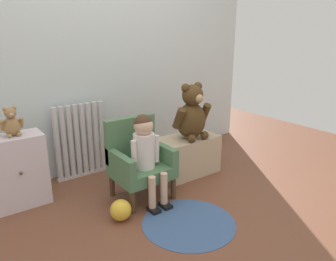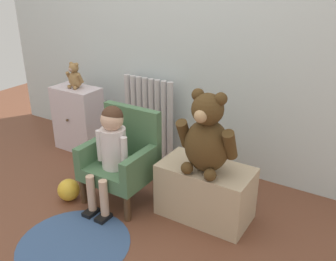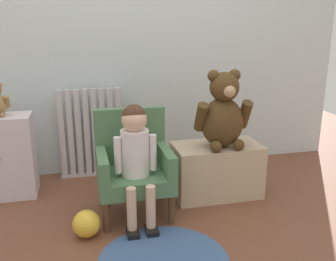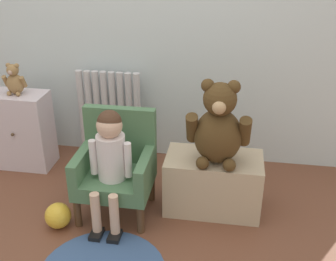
{
  "view_description": "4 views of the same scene",
  "coord_description": "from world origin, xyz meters",
  "px_view_note": "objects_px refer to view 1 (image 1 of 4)",
  "views": [
    {
      "loc": [
        -1.26,
        -1.73,
        1.35
      ],
      "look_at": [
        0.34,
        0.45,
        0.5
      ],
      "focal_mm": 35.0,
      "sensor_mm": 36.0,
      "label": 1
    },
    {
      "loc": [
        1.51,
        -1.38,
        1.52
      ],
      "look_at": [
        0.37,
        0.45,
        0.59
      ],
      "focal_mm": 40.0,
      "sensor_mm": 36.0,
      "label": 2
    },
    {
      "loc": [
        -0.28,
        -1.76,
        1.17
      ],
      "look_at": [
        0.25,
        0.46,
        0.51
      ],
      "focal_mm": 40.0,
      "sensor_mm": 36.0,
      "label": 3
    },
    {
      "loc": [
        0.69,
        -1.74,
        1.65
      ],
      "look_at": [
        0.34,
        0.42,
        0.58
      ],
      "focal_mm": 45.0,
      "sensor_mm": 36.0,
      "label": 4
    }
  ],
  "objects_px": {
    "radiator": "(81,141)",
    "large_teddy_bear": "(192,115)",
    "small_dresser": "(17,171)",
    "low_bench": "(187,155)",
    "child_figure": "(146,146)",
    "floor_rug": "(189,223)",
    "toy_ball": "(121,210)",
    "child_armchair": "(139,160)",
    "small_teddy_bear": "(12,123)"
  },
  "relations": [
    {
      "from": "large_teddy_bear",
      "to": "toy_ball",
      "type": "bearing_deg",
      "value": -161.84
    },
    {
      "from": "floor_rug",
      "to": "toy_ball",
      "type": "xyz_separation_m",
      "value": [
        -0.37,
        0.33,
        0.08
      ]
    },
    {
      "from": "child_figure",
      "to": "toy_ball",
      "type": "height_order",
      "value": "child_figure"
    },
    {
      "from": "child_figure",
      "to": "floor_rug",
      "type": "height_order",
      "value": "child_figure"
    },
    {
      "from": "small_dresser",
      "to": "child_figure",
      "type": "height_order",
      "value": "child_figure"
    },
    {
      "from": "low_bench",
      "to": "floor_rug",
      "type": "height_order",
      "value": "low_bench"
    },
    {
      "from": "radiator",
      "to": "toy_ball",
      "type": "distance_m",
      "value": 0.94
    },
    {
      "from": "radiator",
      "to": "large_teddy_bear",
      "type": "height_order",
      "value": "large_teddy_bear"
    },
    {
      "from": "low_bench",
      "to": "small_teddy_bear",
      "type": "bearing_deg",
      "value": 167.2
    },
    {
      "from": "small_dresser",
      "to": "toy_ball",
      "type": "relative_size",
      "value": 3.66
    },
    {
      "from": "low_bench",
      "to": "floor_rug",
      "type": "bearing_deg",
      "value": -128.26
    },
    {
      "from": "large_teddy_bear",
      "to": "small_dresser",
      "type": "bearing_deg",
      "value": 165.74
    },
    {
      "from": "child_figure",
      "to": "toy_ball",
      "type": "bearing_deg",
      "value": -156.77
    },
    {
      "from": "radiator",
      "to": "low_bench",
      "type": "height_order",
      "value": "radiator"
    },
    {
      "from": "child_figure",
      "to": "low_bench",
      "type": "relative_size",
      "value": 1.2
    },
    {
      "from": "small_teddy_bear",
      "to": "low_bench",
      "type": "bearing_deg",
      "value": -12.8
    },
    {
      "from": "toy_ball",
      "to": "large_teddy_bear",
      "type": "bearing_deg",
      "value": 18.16
    },
    {
      "from": "floor_rug",
      "to": "large_teddy_bear",
      "type": "bearing_deg",
      "value": 49.14
    },
    {
      "from": "radiator",
      "to": "toy_ball",
      "type": "relative_size",
      "value": 4.42
    },
    {
      "from": "small_teddy_bear",
      "to": "large_teddy_bear",
      "type": "bearing_deg",
      "value": -14.27
    },
    {
      "from": "radiator",
      "to": "small_dresser",
      "type": "distance_m",
      "value": 0.65
    },
    {
      "from": "child_figure",
      "to": "small_dresser",
      "type": "bearing_deg",
      "value": 147.42
    },
    {
      "from": "low_bench",
      "to": "child_armchair",
      "type": "bearing_deg",
      "value": -170.34
    },
    {
      "from": "small_dresser",
      "to": "child_armchair",
      "type": "distance_m",
      "value": 0.94
    },
    {
      "from": "radiator",
      "to": "low_bench",
      "type": "distance_m",
      "value": 1.01
    },
    {
      "from": "child_figure",
      "to": "small_teddy_bear",
      "type": "bearing_deg",
      "value": 147.25
    },
    {
      "from": "low_bench",
      "to": "floor_rug",
      "type": "distance_m",
      "value": 0.88
    },
    {
      "from": "radiator",
      "to": "child_figure",
      "type": "relative_size",
      "value": 0.97
    },
    {
      "from": "small_teddy_bear",
      "to": "toy_ball",
      "type": "bearing_deg",
      "value": -51.92
    },
    {
      "from": "small_dresser",
      "to": "low_bench",
      "type": "relative_size",
      "value": 0.96
    },
    {
      "from": "child_figure",
      "to": "large_teddy_bear",
      "type": "distance_m",
      "value": 0.65
    },
    {
      "from": "small_teddy_bear",
      "to": "small_dresser",
      "type": "bearing_deg",
      "value": 167.93
    },
    {
      "from": "radiator",
      "to": "large_teddy_bear",
      "type": "bearing_deg",
      "value": -35.31
    },
    {
      "from": "radiator",
      "to": "child_figure",
      "type": "distance_m",
      "value": 0.81
    },
    {
      "from": "child_armchair",
      "to": "child_figure",
      "type": "height_order",
      "value": "child_figure"
    },
    {
      "from": "large_teddy_bear",
      "to": "toy_ball",
      "type": "xyz_separation_m",
      "value": [
        -0.92,
        -0.3,
        -0.52
      ]
    },
    {
      "from": "radiator",
      "to": "toy_ball",
      "type": "height_order",
      "value": "radiator"
    },
    {
      "from": "low_bench",
      "to": "large_teddy_bear",
      "type": "relative_size",
      "value": 1.15
    },
    {
      "from": "radiator",
      "to": "low_bench",
      "type": "relative_size",
      "value": 1.16
    },
    {
      "from": "toy_ball",
      "to": "radiator",
      "type": "bearing_deg",
      "value": 85.06
    },
    {
      "from": "child_figure",
      "to": "large_teddy_bear",
      "type": "bearing_deg",
      "value": 15.47
    },
    {
      "from": "child_armchair",
      "to": "small_teddy_bear",
      "type": "relative_size",
      "value": 2.91
    },
    {
      "from": "child_armchair",
      "to": "child_figure",
      "type": "xyz_separation_m",
      "value": [
        -0.0,
        -0.11,
        0.15
      ]
    },
    {
      "from": "toy_ball",
      "to": "small_teddy_bear",
      "type": "bearing_deg",
      "value": 128.08
    },
    {
      "from": "small_dresser",
      "to": "small_teddy_bear",
      "type": "height_order",
      "value": "small_teddy_bear"
    },
    {
      "from": "low_bench",
      "to": "small_dresser",
      "type": "bearing_deg",
      "value": 167.21
    },
    {
      "from": "radiator",
      "to": "small_dresser",
      "type": "height_order",
      "value": "radiator"
    },
    {
      "from": "child_armchair",
      "to": "toy_ball",
      "type": "xyz_separation_m",
      "value": [
        -0.31,
        -0.24,
        -0.24
      ]
    },
    {
      "from": "low_bench",
      "to": "small_teddy_bear",
      "type": "xyz_separation_m",
      "value": [
        -1.43,
        0.32,
        0.49
      ]
    },
    {
      "from": "child_figure",
      "to": "floor_rug",
      "type": "relative_size",
      "value": 1.06
    }
  ]
}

